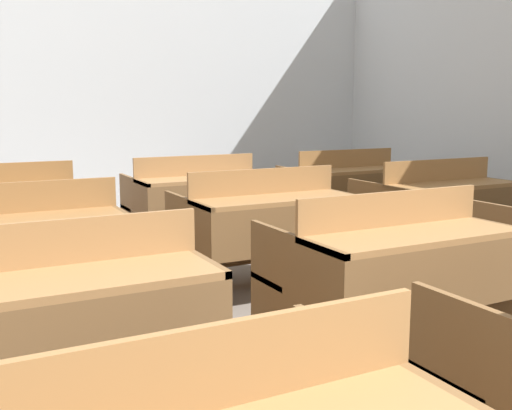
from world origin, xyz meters
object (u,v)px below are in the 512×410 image
bench_second_left (60,326)px  bench_back_right (346,191)px  bench_third_left (21,254)px  bench_second_center (389,272)px  bench_back_center (196,202)px  bench_back_left (0,217)px  bench_third_right (436,210)px  bench_third_center (263,228)px

bench_second_left → bench_back_right: (3.15, 2.53, 0.00)m
bench_second_left → bench_third_left: (0.00, 1.26, 0.00)m
bench_second_left → bench_second_center: size_ratio=1.00×
bench_back_center → bench_back_left: bearing=179.9°
bench_back_left → bench_third_right: bearing=-21.7°
bench_third_center → bench_back_left: (-1.56, 1.25, 0.00)m
bench_third_center → bench_third_right: bearing=0.2°
bench_second_left → bench_third_right: size_ratio=1.00×
bench_back_left → bench_second_center: bearing=-57.7°
bench_third_left → bench_back_right: same height
bench_third_left → bench_back_right: size_ratio=1.00×
bench_second_center → bench_back_center: 2.52m
bench_second_center → bench_second_left: bearing=-179.5°
bench_back_left → bench_back_center: (1.57, -0.00, 0.00)m
bench_third_center → bench_back_center: 1.25m
bench_back_center → bench_third_left: bearing=-140.9°
bench_third_left → bench_back_right: bearing=22.0°
bench_second_center → bench_back_right: (1.56, 2.51, 0.00)m
bench_back_left → bench_third_center: bearing=-38.8°
bench_back_center → bench_back_right: bearing=-0.1°
bench_second_center → bench_third_center: (-0.03, 1.27, 0.00)m
bench_third_right → bench_back_left: same height
bench_third_center → bench_back_right: size_ratio=1.00×
bench_second_left → bench_second_center: (1.59, 0.01, 0.00)m
bench_third_right → bench_third_center: bearing=-179.8°
bench_second_center → bench_back_left: size_ratio=1.00×
bench_second_center → bench_third_left: size_ratio=1.00×
bench_third_left → bench_third_center: same height
bench_second_center → bench_third_center: bearing=91.5°
bench_back_left → bench_back_right: (3.15, -0.00, 0.00)m
bench_third_center → bench_third_right: (1.58, 0.01, 0.00)m
bench_third_center → bench_back_center: bearing=89.6°
bench_third_center → bench_back_center: size_ratio=1.00×
bench_second_left → bench_second_center: 1.59m
bench_third_center → bench_back_right: 2.02m
bench_second_left → bench_back_left: bearing=90.1°
bench_third_center → bench_back_right: same height
bench_second_center → bench_back_right: same height
bench_second_left → bench_third_right: 3.38m
bench_second_left → bench_third_center: same height
bench_third_left → bench_back_left: (-0.01, 1.27, 0.00)m
bench_third_right → bench_second_left: bearing=-157.7°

